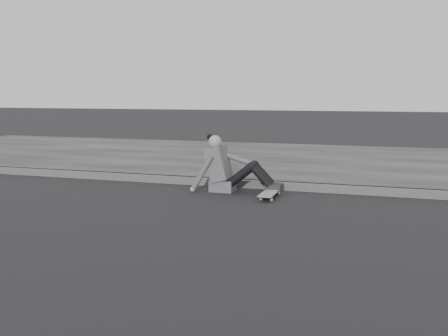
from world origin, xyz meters
name	(u,v)px	position (x,y,z in m)	size (l,w,h in m)	color
ground	(391,246)	(0.00, 0.00, 0.00)	(80.00, 80.00, 0.00)	black
curb	(389,192)	(0.00, 2.58, 0.06)	(24.00, 0.16, 0.12)	#484848
sidewalk	(387,164)	(0.00, 5.60, 0.06)	(24.00, 6.00, 0.12)	#353535
skateboard	(270,192)	(-1.64, 1.94, 0.07)	(0.20, 0.78, 0.09)	#A9A8A3
seated_woman	(227,168)	(-2.38, 2.18, 0.36)	(1.38, 0.46, 0.88)	#4C4C4E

